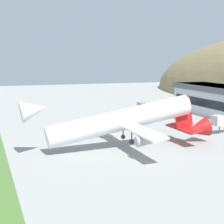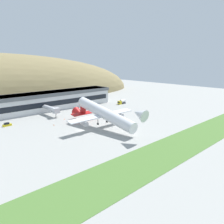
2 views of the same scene
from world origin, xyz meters
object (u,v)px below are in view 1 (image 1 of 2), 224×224
object	(u,v)px
box_truck	(142,106)
traffic_cone_0	(200,135)
service_car_0	(147,113)
traffic_cone_1	(165,131)
service_car_1	(179,118)
cargo_airplane	(124,121)

from	to	relation	value
box_truck	traffic_cone_0	size ratio (longest dim) A/B	12.95
service_car_0	traffic_cone_1	xyz separation A→B (m)	(32.54, -8.96, -0.37)
service_car_1	traffic_cone_0	bearing A→B (deg)	-17.34
service_car_1	box_truck	xyz separation A→B (m)	(-28.73, -1.33, 0.71)
service_car_1	traffic_cone_1	size ratio (longest dim) A/B	7.07
cargo_airplane	service_car_1	xyz separation A→B (m)	(-32.87, 33.70, -6.15)
cargo_airplane	traffic_cone_0	world-z (taller)	cargo_airplane
service_car_0	traffic_cone_0	xyz separation A→B (m)	(41.94, -2.99, -0.37)
box_truck	traffic_cone_0	distance (m)	55.86
traffic_cone_1	service_car_1	bearing A→B (deg)	140.40
box_truck	traffic_cone_0	world-z (taller)	box_truck
service_car_0	traffic_cone_0	world-z (taller)	service_car_0
traffic_cone_0	traffic_cone_1	distance (m)	11.13
cargo_airplane	traffic_cone_1	distance (m)	25.74
service_car_0	service_car_1	world-z (taller)	service_car_1
box_truck	traffic_cone_1	world-z (taller)	box_truck
service_car_0	traffic_cone_1	size ratio (longest dim) A/B	7.06
service_car_0	box_truck	xyz separation A→B (m)	(-13.47, 4.01, 0.76)
cargo_airplane	traffic_cone_1	xyz separation A→B (m)	(-15.59, 19.41, -6.56)
cargo_airplane	traffic_cone_1	size ratio (longest dim) A/B	84.08
traffic_cone_1	service_car_0	bearing A→B (deg)	164.61
service_car_0	box_truck	distance (m)	14.08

